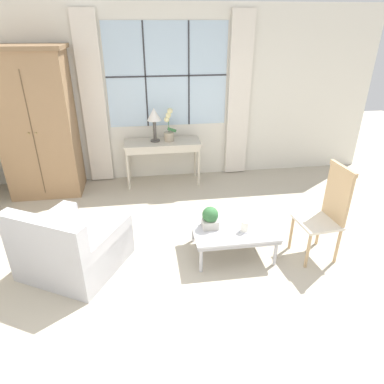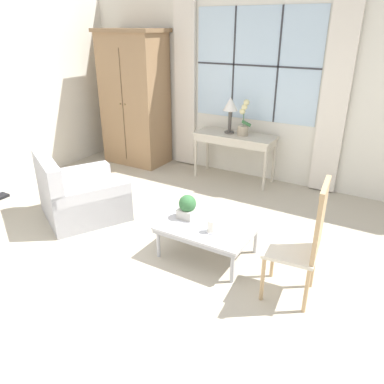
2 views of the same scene
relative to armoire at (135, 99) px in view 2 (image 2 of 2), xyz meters
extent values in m
plane|color=#B2A893|center=(2.02, -2.62, -1.13)|extent=(14.00, 14.00, 0.00)
cube|color=silver|center=(2.02, 0.41, 0.27)|extent=(7.20, 0.06, 2.80)
cube|color=silver|center=(2.02, 0.37, 0.61)|extent=(1.95, 0.01, 1.61)
cube|color=#2D2D33|center=(1.67, 0.37, 0.61)|extent=(0.02, 0.02, 1.61)
cube|color=#2D2D33|center=(2.37, 0.37, 0.61)|extent=(0.02, 0.02, 1.61)
cube|color=#2D2D33|center=(2.02, 0.37, 0.61)|extent=(1.95, 0.02, 0.02)
cube|color=silver|center=(0.82, 0.33, 0.24)|extent=(0.37, 0.06, 2.69)
cube|color=silver|center=(3.22, 0.33, 0.24)|extent=(0.37, 0.06, 2.69)
cube|color=#93704C|center=(0.00, 0.00, -0.04)|extent=(1.06, 0.65, 2.18)
cube|color=olive|center=(0.00, 0.00, 1.09)|extent=(1.14, 0.71, 0.06)
cube|color=brown|center=(0.00, -0.33, -0.08)|extent=(0.01, 0.01, 1.84)
sphere|color=#997F4C|center=(-0.05, -0.34, -0.04)|extent=(0.03, 0.03, 0.03)
sphere|color=#997F4C|center=(0.05, -0.34, -0.04)|extent=(0.03, 0.03, 0.03)
cube|color=beige|center=(1.88, 0.07, -0.40)|extent=(1.26, 0.49, 0.03)
cube|color=beige|center=(1.88, 0.07, -0.46)|extent=(1.21, 0.47, 0.10)
cylinder|color=beige|center=(1.29, -0.13, -0.77)|extent=(0.04, 0.04, 0.71)
cylinder|color=beige|center=(2.47, -0.13, -0.77)|extent=(0.04, 0.04, 0.71)
cylinder|color=beige|center=(1.29, 0.28, -0.77)|extent=(0.04, 0.04, 0.71)
cylinder|color=beige|center=(2.47, 0.28, -0.77)|extent=(0.04, 0.04, 0.71)
cylinder|color=#4C4742|center=(1.77, 0.10, -0.37)|extent=(0.16, 0.16, 0.02)
cylinder|color=#4C4742|center=(1.77, 0.10, -0.19)|extent=(0.05, 0.05, 0.33)
cone|color=white|center=(1.77, 0.10, 0.07)|extent=(0.23, 0.23, 0.20)
cylinder|color=tan|center=(2.00, 0.09, -0.31)|extent=(0.16, 0.16, 0.15)
cylinder|color=#336638|center=(2.00, 0.09, -0.04)|extent=(0.01, 0.01, 0.39)
cube|color=#336638|center=(2.05, 0.09, -0.19)|extent=(0.15, 0.02, 0.09)
sphere|color=beige|center=(1.97, 0.10, -0.02)|extent=(0.09, 0.09, 0.09)
sphere|color=beige|center=(2.00, 0.10, 0.05)|extent=(0.09, 0.09, 0.09)
sphere|color=beige|center=(2.03, 0.10, 0.12)|extent=(0.09, 0.09, 0.09)
cube|color=#B2B2B7|center=(0.73, -2.05, -0.93)|extent=(1.31, 1.30, 0.39)
cube|color=#B2B2B7|center=(0.54, -2.40, -0.51)|extent=(0.93, 0.60, 0.45)
cube|color=#B2B2B7|center=(0.40, -1.87, -0.86)|extent=(0.63, 0.93, 0.53)
cube|color=#B2B2B7|center=(1.07, -2.24, -0.86)|extent=(0.63, 0.93, 0.53)
cube|color=beige|center=(3.50, -2.26, -0.66)|extent=(0.48, 0.48, 0.03)
cube|color=tan|center=(3.70, -2.24, -0.34)|extent=(0.08, 0.41, 0.61)
cube|color=tan|center=(3.70, -2.24, -0.01)|extent=(0.08, 0.43, 0.05)
cylinder|color=tan|center=(3.33, -2.47, -0.90)|extent=(0.04, 0.04, 0.45)
cylinder|color=tan|center=(3.30, -2.09, -0.90)|extent=(0.04, 0.04, 0.45)
cylinder|color=tan|center=(3.71, -2.43, -0.90)|extent=(0.04, 0.04, 0.45)
cylinder|color=tan|center=(3.67, -2.05, -0.90)|extent=(0.04, 0.04, 0.45)
cube|color=#BCBCC1|center=(2.56, -2.07, -0.77)|extent=(0.97, 0.70, 0.03)
cube|color=#A0A0A4|center=(2.56, -2.07, -0.81)|extent=(0.95, 0.69, 0.04)
cylinder|color=#BCBCC1|center=(2.13, -2.37, -0.96)|extent=(0.04, 0.04, 0.34)
cylinder|color=#BCBCC1|center=(3.00, -2.37, -0.96)|extent=(0.04, 0.04, 0.34)
cylinder|color=#BCBCC1|center=(2.13, -1.77, -0.96)|extent=(0.04, 0.04, 0.34)
cylinder|color=#BCBCC1|center=(3.00, -1.77, -0.96)|extent=(0.04, 0.04, 0.34)
cube|color=#BCB7AD|center=(2.29, -2.03, -0.71)|extent=(0.18, 0.18, 0.10)
sphere|color=#336638|center=(2.29, -2.03, -0.59)|extent=(0.19, 0.19, 0.19)
cylinder|color=silver|center=(2.66, -2.18, -0.75)|extent=(0.12, 0.12, 0.01)
cylinder|color=silver|center=(2.66, -2.18, -0.69)|extent=(0.09, 0.09, 0.12)
cylinder|color=black|center=(2.66, -2.18, -0.62)|extent=(0.00, 0.00, 0.01)
camera|label=1|loc=(1.59, -5.38, 1.43)|focal=32.00mm
camera|label=2|loc=(4.18, -5.12, 1.16)|focal=35.00mm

